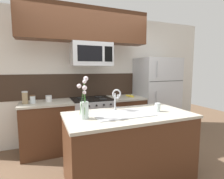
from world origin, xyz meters
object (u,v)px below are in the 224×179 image
Objects in this scene: microwave at (91,54)px; stove_range at (92,122)px; storage_jar_medium at (33,99)px; storage_jar_tall at (25,98)px; banana_bunch at (130,96)px; sink_faucet at (116,97)px; refrigerator at (156,97)px; drinking_glass at (158,107)px; storage_jar_short at (49,99)px; flower_vase at (84,106)px.

stove_range is at bearing 90.16° from microwave.
stove_range is 6.56× the size of storage_jar_medium.
microwave is 1.37m from storage_jar_tall.
banana_bunch is 0.62× the size of sink_faucet.
stove_range is 1.30m from microwave.
refrigerator is 14.47× the size of drinking_glass.
refrigerator is at bearing 0.76° from stove_range.
storage_jar_short is 1.35m from flower_vase.
banana_bunch is at bearing -4.23° from stove_range.
drinking_glass is (-0.23, -1.23, 0.04)m from banana_bunch.
sink_faucet is (0.07, -1.01, -0.65)m from microwave.
storage_jar_medium is at bearing -178.48° from stove_range.
microwave reaches higher than storage_jar_tall.
storage_jar_short is (-0.78, 0.04, 0.50)m from stove_range.
refrigerator is at bearing 1.07° from storage_jar_medium.
flower_vase is at bearing -155.61° from sink_faucet.
sink_faucet is (0.07, -1.03, 0.65)m from stove_range.
stove_range is at bearing 1.52° from storage_jar_medium.
microwave is 6.57× the size of storage_jar_short.
drinking_glass reaches higher than banana_bunch.
stove_range is at bearing 1.00° from storage_jar_tall.
flower_vase is (-1.93, -1.28, 0.20)m from refrigerator.
refrigerator reaches higher than sink_faucet.
drinking_glass is (1.73, -1.27, -0.05)m from storage_jar_tall.
drinking_glass is (-0.92, -1.31, 0.11)m from refrigerator.
storage_jar_tall is at bearing 176.35° from storage_jar_medium.
stove_range is at bearing 71.12° from flower_vase.
storage_jar_tall reaches higher than storage_jar_short.
storage_jar_medium is 1.38m from flower_vase.
storage_jar_medium is (-2.54, -0.05, 0.12)m from refrigerator.
stove_range is 1.55m from refrigerator.
microwave is at bearing -0.04° from storage_jar_tall.
refrigerator is at bearing 54.90° from drinking_glass.
storage_jar_medium is at bearing 137.90° from sink_faucet.
stove_range is at bearing 114.24° from drinking_glass.
microwave is 1.21m from sink_faucet.
refrigerator is 2.66m from storage_jar_tall.
storage_jar_medium is at bearing -3.65° from storage_jar_tall.
flower_vase is at bearing -146.47° from refrigerator.
storage_jar_tall is 0.42× the size of flower_vase.
drinking_glass is at bearing -26.95° from sink_faucet.
refrigerator reaches higher than flower_vase.
storage_jar_medium is at bearing -166.28° from storage_jar_short.
refrigerator is (1.50, 0.02, 0.40)m from stove_range.
stove_range is at bearing 94.07° from sink_faucet.
sink_faucet reaches higher than storage_jar_medium.
flower_vase is at bearing -63.80° from storage_jar_medium.
stove_range is 1.22m from sink_faucet.
microwave is 1.49× the size of flower_vase.
microwave reaches higher than storage_jar_short.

